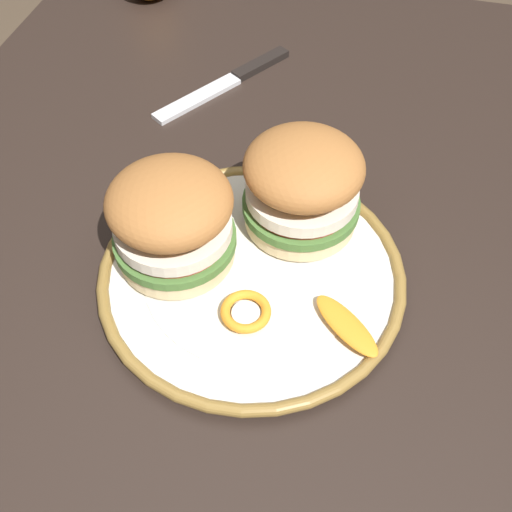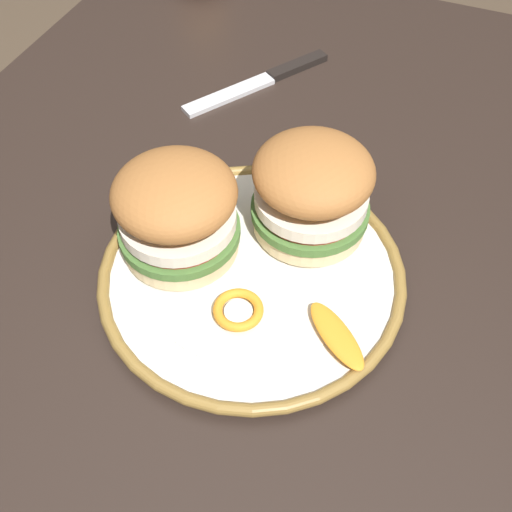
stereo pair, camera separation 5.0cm
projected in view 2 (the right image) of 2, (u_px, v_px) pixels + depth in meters
The scene contains 7 objects.
dining_table at pixel (234, 373), 0.67m from camera, with size 1.32×0.90×0.77m.
dinner_plate at pixel (256, 276), 0.61m from camera, with size 0.30×0.30×0.02m.
sandwich_half_left at pixel (177, 211), 0.58m from camera, with size 0.16×0.16×0.10m.
sandwich_half_right at pixel (312, 189), 0.60m from camera, with size 0.17×0.17×0.10m.
orange_peel_curled at pixel (237, 313), 0.57m from camera, with size 0.06×0.06×0.01m.
orange_peel_strip_long at pixel (337, 335), 0.55m from camera, with size 0.07×0.08×0.01m.
table_knife at pixel (268, 79), 0.82m from camera, with size 0.19×0.14×0.01m.
Camera 2 is at (-0.29, -0.14, 1.27)m, focal length 43.45 mm.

